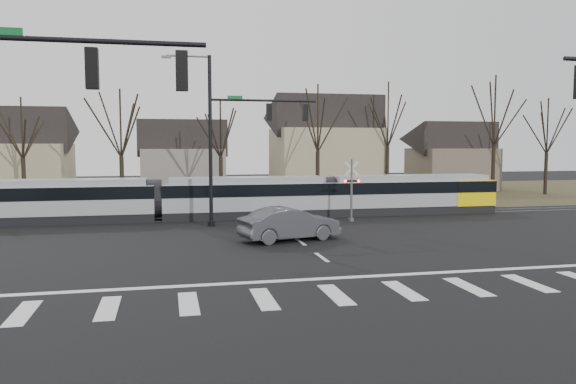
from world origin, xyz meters
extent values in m
plane|color=black|center=(0.00, 0.00, 0.00)|extent=(140.00, 140.00, 0.00)
cube|color=#38331E|center=(0.00, 32.00, 0.01)|extent=(140.00, 28.00, 0.01)
cube|color=silver|center=(-10.80, -4.00, 0.01)|extent=(0.60, 2.60, 0.01)
cube|color=silver|center=(-8.40, -4.00, 0.01)|extent=(0.60, 2.60, 0.01)
cube|color=silver|center=(-6.00, -4.00, 0.01)|extent=(0.60, 2.60, 0.01)
cube|color=silver|center=(-3.60, -4.00, 0.01)|extent=(0.60, 2.60, 0.01)
cube|color=silver|center=(-1.20, -4.00, 0.01)|extent=(0.60, 2.60, 0.01)
cube|color=silver|center=(1.20, -4.00, 0.01)|extent=(0.60, 2.60, 0.01)
cube|color=silver|center=(3.60, -4.00, 0.01)|extent=(0.60, 2.60, 0.01)
cube|color=silver|center=(6.00, -4.00, 0.01)|extent=(0.60, 2.60, 0.01)
cube|color=silver|center=(0.00, -1.80, 0.01)|extent=(28.00, 0.35, 0.01)
cube|color=silver|center=(0.00, 2.00, 0.01)|extent=(0.18, 2.00, 0.01)
cube|color=silver|center=(0.00, 6.00, 0.01)|extent=(0.18, 2.00, 0.01)
cube|color=silver|center=(0.00, 10.00, 0.01)|extent=(0.18, 2.00, 0.01)
cube|color=silver|center=(0.00, 14.00, 0.01)|extent=(0.18, 2.00, 0.01)
cube|color=silver|center=(0.00, 18.00, 0.01)|extent=(0.18, 2.00, 0.01)
cube|color=silver|center=(0.00, 22.00, 0.01)|extent=(0.18, 2.00, 0.01)
cube|color=silver|center=(0.00, 26.00, 0.01)|extent=(0.18, 2.00, 0.01)
cube|color=silver|center=(0.00, 30.00, 0.01)|extent=(0.18, 2.00, 0.01)
cube|color=#59595E|center=(0.00, 15.10, 0.03)|extent=(90.00, 0.12, 0.06)
cube|color=#59595E|center=(0.00, 16.50, 0.03)|extent=(90.00, 0.12, 0.06)
cube|color=gray|center=(-13.50, 16.00, 1.37)|extent=(12.21, 2.63, 2.74)
cube|color=black|center=(-13.50, 16.00, 1.93)|extent=(12.23, 2.67, 0.80)
cube|color=gray|center=(-1.29, 16.00, 1.37)|extent=(11.27, 2.63, 2.74)
cube|color=black|center=(-1.29, 16.00, 1.93)|extent=(11.29, 2.67, 0.80)
cube|color=gray|center=(10.45, 16.00, 1.37)|extent=(12.21, 2.63, 2.74)
cube|color=black|center=(10.45, 16.00, 1.93)|extent=(12.23, 2.67, 0.80)
cube|color=yellow|center=(15.05, 16.00, 1.46)|extent=(3.00, 2.69, 1.83)
imported|color=#3F4045|center=(-0.42, 6.61, 0.86)|extent=(4.37, 6.11, 1.72)
cylinder|color=black|center=(-8.75, -6.00, 7.60)|extent=(6.50, 0.14, 0.14)
cube|color=#0C5926|center=(-10.50, -6.00, 7.75)|extent=(0.90, 0.03, 0.22)
cube|color=black|center=(-8.43, -6.00, 6.90)|extent=(0.32, 0.32, 1.05)
sphere|color=#FF0C07|center=(-8.43, -6.00, 7.23)|extent=(0.22, 0.22, 0.22)
cube|color=black|center=(-6.15, -6.00, 6.90)|extent=(0.32, 0.32, 1.05)
sphere|color=#FF0C07|center=(-6.15, -6.00, 7.23)|extent=(0.22, 0.22, 0.22)
cylinder|color=black|center=(-4.00, 12.50, 5.10)|extent=(0.22, 0.22, 10.20)
cylinder|color=black|center=(-4.00, 12.50, 0.15)|extent=(0.44, 0.44, 0.30)
cylinder|color=black|center=(-0.75, 12.50, 7.60)|extent=(6.50, 0.14, 0.14)
cube|color=#0C5926|center=(-2.50, 12.50, 7.75)|extent=(0.90, 0.03, 0.22)
cube|color=black|center=(-0.42, 12.50, 6.90)|extent=(0.32, 0.32, 1.05)
sphere|color=#FF0C07|center=(-0.42, 12.50, 7.23)|extent=(0.22, 0.22, 0.22)
cube|color=black|center=(1.85, 12.50, 6.90)|extent=(0.32, 0.32, 1.05)
sphere|color=#FF0C07|center=(1.85, 12.50, 7.23)|extent=(0.22, 0.22, 0.22)
cube|color=#59595B|center=(-6.50, 12.50, 10.02)|extent=(0.55, 0.22, 0.14)
cylinder|color=#59595B|center=(5.00, 12.80, 2.00)|extent=(0.14, 0.14, 4.00)
cylinder|color=#59595B|center=(5.00, 12.80, 0.10)|extent=(0.36, 0.36, 0.20)
cube|color=silver|center=(5.00, 12.80, 3.40)|extent=(0.95, 0.04, 0.95)
cube|color=silver|center=(5.00, 12.80, 3.40)|extent=(0.95, 0.04, 0.95)
cube|color=black|center=(5.00, 12.80, 2.60)|extent=(1.00, 0.10, 0.12)
sphere|color=#FF0C07|center=(4.55, 12.72, 2.60)|extent=(0.18, 0.18, 0.18)
sphere|color=#FF0C07|center=(5.45, 12.72, 2.60)|extent=(0.18, 0.18, 0.18)
cube|color=gray|center=(-20.00, 34.00, 2.50)|extent=(9.00, 8.00, 5.00)
cube|color=slate|center=(-5.00, 36.00, 2.25)|extent=(8.00, 7.00, 4.50)
cube|color=gray|center=(9.00, 33.00, 3.25)|extent=(10.00, 8.00, 6.50)
cube|color=brown|center=(24.00, 35.00, 2.25)|extent=(8.00, 7.00, 4.50)
camera|label=1|loc=(-6.59, -21.41, 4.96)|focal=35.00mm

